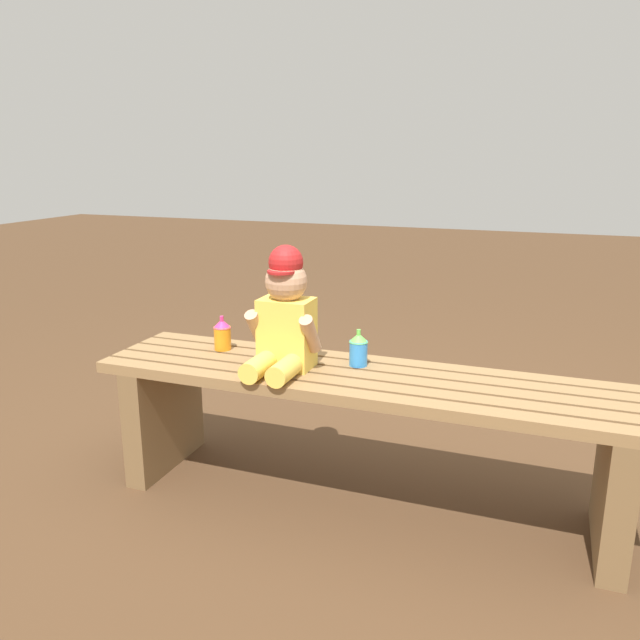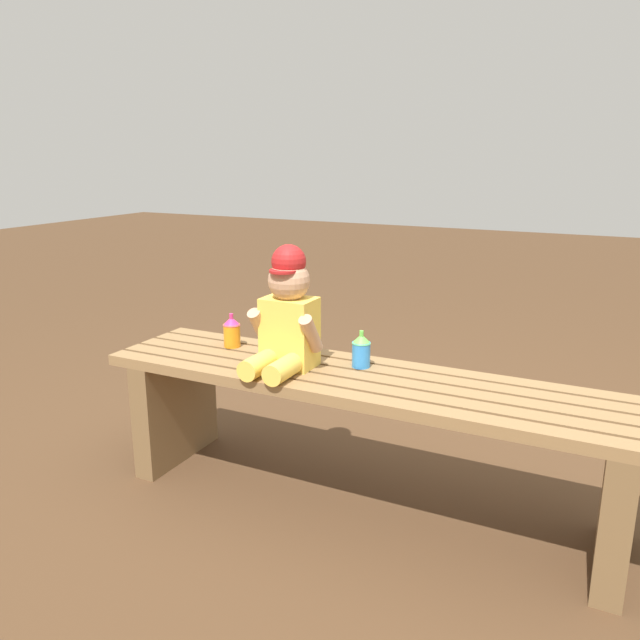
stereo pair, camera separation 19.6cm
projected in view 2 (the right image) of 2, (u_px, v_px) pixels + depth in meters
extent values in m
plane|color=#4C331E|center=(361.00, 503.00, 2.11)|extent=(16.00, 16.00, 0.00)
cube|color=olive|center=(342.00, 399.00, 1.86)|extent=(1.76, 0.07, 0.04)
cube|color=olive|center=(353.00, 390.00, 1.93)|extent=(1.76, 0.07, 0.04)
cube|color=olive|center=(363.00, 381.00, 2.00)|extent=(1.76, 0.07, 0.04)
cube|color=olive|center=(373.00, 373.00, 2.07)|extent=(1.76, 0.07, 0.04)
cube|color=olive|center=(382.00, 366.00, 2.14)|extent=(1.76, 0.07, 0.04)
cube|color=brown|center=(176.00, 406.00, 2.38)|extent=(0.08, 0.40, 0.42)
cube|color=brown|center=(617.00, 501.00, 1.73)|extent=(0.08, 0.40, 0.42)
cube|color=#F2C64C|center=(290.00, 332.00, 2.06)|extent=(0.17, 0.12, 0.23)
sphere|color=tan|center=(289.00, 281.00, 2.02)|extent=(0.14, 0.14, 0.14)
cylinder|color=#B21E1E|center=(283.00, 271.00, 1.98)|extent=(0.09, 0.09, 0.01)
sphere|color=#B21E1E|center=(289.00, 262.00, 2.00)|extent=(0.11, 0.11, 0.11)
cylinder|color=#FED050|center=(259.00, 364.00, 2.00)|extent=(0.07, 0.16, 0.07)
cylinder|color=#FED050|center=(284.00, 368.00, 1.96)|extent=(0.07, 0.16, 0.07)
cylinder|color=tan|center=(260.00, 327.00, 2.07)|extent=(0.04, 0.12, 0.14)
cylinder|color=tan|center=(311.00, 334.00, 1.99)|extent=(0.04, 0.12, 0.14)
cylinder|color=orange|center=(232.00, 335.00, 2.28)|extent=(0.06, 0.06, 0.08)
cone|color=#E5337F|center=(231.00, 321.00, 2.27)|extent=(0.06, 0.06, 0.03)
cylinder|color=#E5337F|center=(231.00, 316.00, 2.27)|extent=(0.01, 0.01, 0.02)
cylinder|color=#338CE5|center=(361.00, 355.00, 2.07)|extent=(0.06, 0.06, 0.08)
cone|color=#66CC4C|center=(361.00, 339.00, 2.05)|extent=(0.06, 0.06, 0.03)
cylinder|color=#66CC4C|center=(362.00, 333.00, 2.05)|extent=(0.01, 0.01, 0.02)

